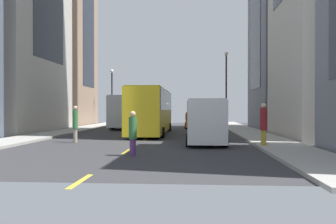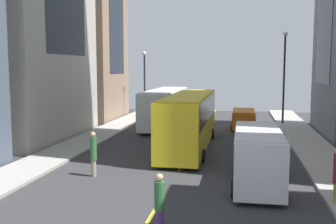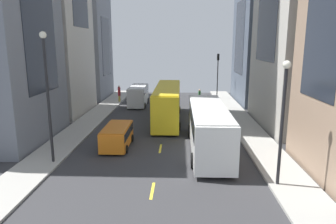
{
  "view_description": "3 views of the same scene",
  "coord_description": "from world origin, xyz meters",
  "px_view_note": "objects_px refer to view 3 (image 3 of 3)",
  "views": [
    {
      "loc": [
        3.15,
        -30.74,
        2.04
      ],
      "look_at": [
        0.79,
        2.96,
        1.74
      ],
      "focal_mm": 37.96,
      "sensor_mm": 36.0,
      "label": 1
    },
    {
      "loc": [
        3.1,
        -27.83,
        5.37
      ],
      "look_at": [
        -1.66,
        -1.99,
        2.39
      ],
      "focal_mm": 42.52,
      "sensor_mm": 36.0,
      "label": 2
    },
    {
      "loc": [
        -1.45,
        29.58,
        7.82
      ],
      "look_at": [
        -0.33,
        0.3,
        1.41
      ],
      "focal_mm": 33.21,
      "sensor_mm": 36.0,
      "label": 3
    }
  ],
  "objects_px": {
    "delivery_van_white": "(138,94)",
    "pedestrian_walking_far": "(166,91)",
    "traffic_light_near_corner": "(218,68)",
    "pedestrian_crossing_mid": "(119,93)",
    "city_bus_white": "(209,124)",
    "streetcar_yellow": "(168,101)",
    "pedestrian_waiting_curb": "(199,97)",
    "car_orange_0": "(117,135)"
  },
  "relations": [
    {
      "from": "car_orange_0",
      "to": "pedestrian_waiting_curb",
      "type": "height_order",
      "value": "pedestrian_waiting_curb"
    },
    {
      "from": "pedestrian_walking_far",
      "to": "traffic_light_near_corner",
      "type": "height_order",
      "value": "traffic_light_near_corner"
    },
    {
      "from": "delivery_van_white",
      "to": "pedestrian_walking_far",
      "type": "height_order",
      "value": "delivery_van_white"
    },
    {
      "from": "streetcar_yellow",
      "to": "traffic_light_near_corner",
      "type": "xyz_separation_m",
      "value": [
        -6.68,
        -13.52,
        2.4
      ]
    },
    {
      "from": "car_orange_0",
      "to": "traffic_light_near_corner",
      "type": "height_order",
      "value": "traffic_light_near_corner"
    },
    {
      "from": "delivery_van_white",
      "to": "pedestrian_crossing_mid",
      "type": "xyz_separation_m",
      "value": [
        2.92,
        -2.21,
        -0.2
      ]
    },
    {
      "from": "pedestrian_crossing_mid",
      "to": "traffic_light_near_corner",
      "type": "xyz_separation_m",
      "value": [
        -13.7,
        -3.47,
        3.21
      ]
    },
    {
      "from": "car_orange_0",
      "to": "pedestrian_crossing_mid",
      "type": "xyz_separation_m",
      "value": [
        3.46,
        -18.82,
        0.32
      ]
    },
    {
      "from": "pedestrian_crossing_mid",
      "to": "traffic_light_near_corner",
      "type": "bearing_deg",
      "value": -102.39
    },
    {
      "from": "delivery_van_white",
      "to": "car_orange_0",
      "type": "relative_size",
      "value": 1.37
    },
    {
      "from": "delivery_van_white",
      "to": "traffic_light_near_corner",
      "type": "relative_size",
      "value": 0.94
    },
    {
      "from": "streetcar_yellow",
      "to": "city_bus_white",
      "type": "bearing_deg",
      "value": 110.3
    },
    {
      "from": "delivery_van_white",
      "to": "pedestrian_crossing_mid",
      "type": "bearing_deg",
      "value": -37.13
    },
    {
      "from": "pedestrian_waiting_curb",
      "to": "pedestrian_crossing_mid",
      "type": "xyz_separation_m",
      "value": [
        10.79,
        -2.37,
        0.11
      ]
    },
    {
      "from": "traffic_light_near_corner",
      "to": "city_bus_white",
      "type": "bearing_deg",
      "value": 81.8
    },
    {
      "from": "delivery_van_white",
      "to": "pedestrian_walking_far",
      "type": "bearing_deg",
      "value": -120.25
    },
    {
      "from": "streetcar_yellow",
      "to": "pedestrian_walking_far",
      "type": "height_order",
      "value": "streetcar_yellow"
    },
    {
      "from": "streetcar_yellow",
      "to": "traffic_light_near_corner",
      "type": "bearing_deg",
      "value": -116.3
    },
    {
      "from": "car_orange_0",
      "to": "delivery_van_white",
      "type": "bearing_deg",
      "value": -88.12
    },
    {
      "from": "pedestrian_waiting_curb",
      "to": "pedestrian_walking_far",
      "type": "bearing_deg",
      "value": -155.63
    },
    {
      "from": "car_orange_0",
      "to": "city_bus_white",
      "type": "bearing_deg",
      "value": 176.29
    },
    {
      "from": "streetcar_yellow",
      "to": "pedestrian_walking_far",
      "type": "distance_m",
      "value": 13.64
    },
    {
      "from": "city_bus_white",
      "to": "delivery_van_white",
      "type": "relative_size",
      "value": 1.86
    },
    {
      "from": "delivery_van_white",
      "to": "pedestrian_walking_far",
      "type": "xyz_separation_m",
      "value": [
        -3.34,
        -5.73,
        -0.48
      ]
    },
    {
      "from": "traffic_light_near_corner",
      "to": "car_orange_0",
      "type": "bearing_deg",
      "value": 65.33
    },
    {
      "from": "streetcar_yellow",
      "to": "delivery_van_white",
      "type": "xyz_separation_m",
      "value": [
        4.1,
        -7.84,
        -0.61
      ]
    },
    {
      "from": "delivery_van_white",
      "to": "city_bus_white",
      "type": "bearing_deg",
      "value": 113.75
    },
    {
      "from": "city_bus_white",
      "to": "streetcar_yellow",
      "type": "xyz_separation_m",
      "value": [
        3.41,
        -9.22,
        0.12
      ]
    },
    {
      "from": "pedestrian_waiting_curb",
      "to": "city_bus_white",
      "type": "bearing_deg",
      "value": -14.41
    },
    {
      "from": "delivery_van_white",
      "to": "car_orange_0",
      "type": "bearing_deg",
      "value": 91.88
    },
    {
      "from": "pedestrian_waiting_curb",
      "to": "traffic_light_near_corner",
      "type": "distance_m",
      "value": 7.32
    },
    {
      "from": "city_bus_white",
      "to": "pedestrian_crossing_mid",
      "type": "bearing_deg",
      "value": -61.59
    },
    {
      "from": "delivery_van_white",
      "to": "car_orange_0",
      "type": "height_order",
      "value": "delivery_van_white"
    },
    {
      "from": "pedestrian_waiting_curb",
      "to": "pedestrian_crossing_mid",
      "type": "distance_m",
      "value": 11.04
    },
    {
      "from": "traffic_light_near_corner",
      "to": "pedestrian_crossing_mid",
      "type": "bearing_deg",
      "value": 14.21
    },
    {
      "from": "city_bus_white",
      "to": "traffic_light_near_corner",
      "type": "xyz_separation_m",
      "value": [
        -3.27,
        -22.74,
        2.51
      ]
    },
    {
      "from": "pedestrian_walking_far",
      "to": "pedestrian_crossing_mid",
      "type": "bearing_deg",
      "value": 80.21
    },
    {
      "from": "city_bus_white",
      "to": "traffic_light_near_corner",
      "type": "height_order",
      "value": "traffic_light_near_corner"
    },
    {
      "from": "streetcar_yellow",
      "to": "pedestrian_walking_far",
      "type": "bearing_deg",
      "value": -86.81
    },
    {
      "from": "pedestrian_crossing_mid",
      "to": "pedestrian_waiting_curb",
      "type": "bearing_deg",
      "value": -128.98
    },
    {
      "from": "car_orange_0",
      "to": "streetcar_yellow",
      "type": "bearing_deg",
      "value": -112.08
    },
    {
      "from": "pedestrian_crossing_mid",
      "to": "pedestrian_walking_far",
      "type": "bearing_deg",
      "value": -87.23
    }
  ]
}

